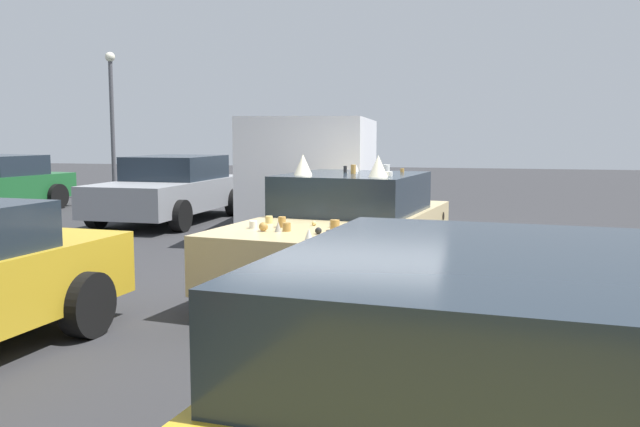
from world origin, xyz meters
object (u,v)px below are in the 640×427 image
at_px(parked_van_near_right, 317,168).
at_px(parked_sedan_far_right, 171,189).
at_px(art_car_decorated, 345,230).
at_px(lot_lamp_post, 112,110).

bearing_deg(parked_van_near_right, parked_sedan_far_right, 75.10).
relative_size(art_car_decorated, lot_lamp_post, 1.11).
distance_m(parked_van_near_right, parked_sedan_far_right, 3.47).
distance_m(art_car_decorated, parked_sedan_far_right, 7.16).
height_order(art_car_decorated, lot_lamp_post, lot_lamp_post).
height_order(parked_sedan_far_right, lot_lamp_post, lot_lamp_post).
relative_size(art_car_decorated, parked_sedan_far_right, 1.05).
distance_m(parked_sedan_far_right, lot_lamp_post, 6.17).
bearing_deg(parked_van_near_right, art_car_decorated, -168.17).
xyz_separation_m(art_car_decorated, parked_van_near_right, (4.69, 1.51, 0.53)).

